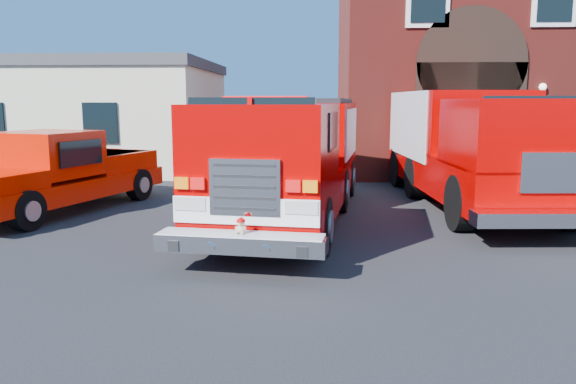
# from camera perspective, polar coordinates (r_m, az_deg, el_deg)

# --- Properties ---
(ground) EXTENTS (100.00, 100.00, 0.00)m
(ground) POSITION_cam_1_polar(r_m,az_deg,el_deg) (10.47, 0.34, -5.98)
(ground) COLOR black
(ground) RESTS_ON ground
(parking_stripe_mid) EXTENTS (0.12, 3.00, 0.01)m
(parking_stripe_mid) POSITION_cam_1_polar(r_m,az_deg,el_deg) (15.57, 25.74, -1.84)
(parking_stripe_mid) COLOR yellow
(parking_stripe_mid) RESTS_ON ground
(parking_stripe_far) EXTENTS (0.12, 3.00, 0.01)m
(parking_stripe_far) POSITION_cam_1_polar(r_m,az_deg,el_deg) (18.33, 22.16, -0.06)
(parking_stripe_far) COLOR yellow
(parking_stripe_far) RESTS_ON ground
(fire_station) EXTENTS (15.20, 10.20, 8.45)m
(fire_station) POSITION_cam_1_polar(r_m,az_deg,el_deg) (25.59, 22.96, 11.89)
(fire_station) COLOR maroon
(fire_station) RESTS_ON ground
(side_building) EXTENTS (10.20, 8.20, 4.35)m
(side_building) POSITION_cam_1_polar(r_m,az_deg,el_deg) (24.96, -19.48, 7.46)
(side_building) COLOR beige
(side_building) RESTS_ON ground
(fire_engine) EXTENTS (3.71, 9.45, 2.84)m
(fire_engine) POSITION_cam_1_polar(r_m,az_deg,el_deg) (13.11, 0.43, 3.63)
(fire_engine) COLOR black
(fire_engine) RESTS_ON ground
(pickup_truck) EXTENTS (3.95, 6.54, 2.02)m
(pickup_truck) POSITION_cam_1_polar(r_m,az_deg,el_deg) (15.20, -22.40, 1.76)
(pickup_truck) COLOR black
(pickup_truck) RESTS_ON ground
(secondary_truck) EXTENTS (3.42, 9.44, 3.01)m
(secondary_truck) POSITION_cam_1_polar(r_m,az_deg,el_deg) (15.68, 18.05, 4.73)
(secondary_truck) COLOR black
(secondary_truck) RESTS_ON ground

